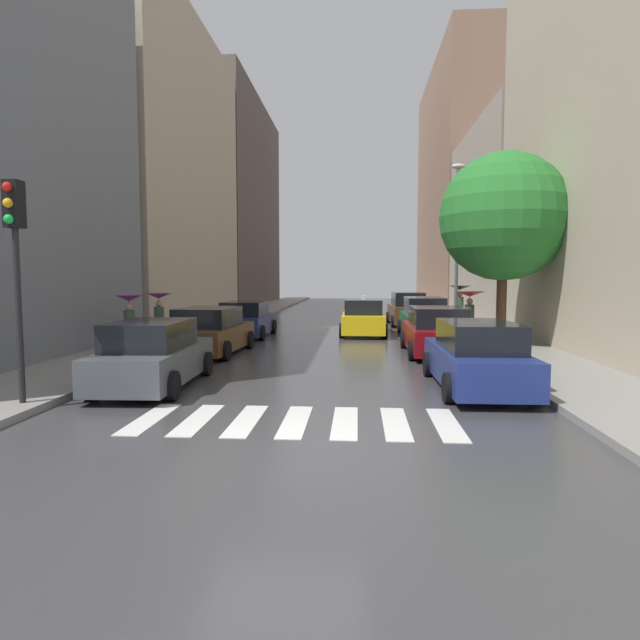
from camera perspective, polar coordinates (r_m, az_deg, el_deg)
name	(u,v)px	position (r m, az deg, el deg)	size (l,w,h in m)	color
ground_plane	(339,322)	(31.88, 2.02, -0.20)	(28.00, 72.00, 0.04)	#3A3A3C
sidewalk_left	(231,320)	(32.75, -9.42, 0.04)	(3.00, 72.00, 0.15)	gray
sidewalk_right	(449,321)	(32.30, 13.62, -0.09)	(3.00, 72.00, 0.15)	gray
crosswalk_stripes	(295,421)	(9.86, -2.64, -10.73)	(5.85, 2.20, 0.01)	silver
building_left_mid	(154,174)	(34.28, -17.31, 14.60)	(6.00, 17.30, 17.44)	#B2A38C
building_left_far	(232,205)	(53.17, -9.38, 12.01)	(6.00, 21.55, 19.17)	#564C47
building_right_mid	(519,224)	(35.54, 20.46, 9.57)	(6.00, 13.90, 11.80)	#9E9384
building_right_far	(462,188)	(54.18, 14.91, 13.44)	(6.00, 21.89, 22.29)	#8C6B56
parked_car_left_nearest	(153,356)	(13.33, -17.32, -3.66)	(2.09, 4.48, 1.59)	#474C51
parked_car_left_second	(210,332)	(18.62, -11.62, -1.27)	(2.33, 4.61, 1.60)	brown
parked_car_left_third	(246,320)	(23.82, -7.90, -0.01)	(2.21, 4.32, 1.56)	navy
parked_car_right_nearest	(476,357)	(13.00, 16.32, -3.84)	(2.02, 4.66, 1.59)	navy
parked_car_right_second	(437,332)	(18.54, 12.33, -1.27)	(2.16, 4.54, 1.62)	maroon
parked_car_right_third	(424,319)	(23.78, 10.97, 0.14)	(1.99, 4.74, 1.76)	#0C4C2D
parked_car_right_fourth	(407,310)	(29.70, 9.28, 1.06)	(2.12, 4.43, 1.81)	brown
taxi_midroad	(363,318)	(24.55, 4.62, 0.22)	(2.09, 4.68, 1.81)	yellow
pedestrian_foreground	(159,307)	(20.71, -16.78, 1.30)	(0.96, 0.96, 1.88)	brown
pedestrian_near_tree	(460,297)	(26.09, 14.66, 2.35)	(1.05, 1.05, 2.08)	gray
pedestrian_by_kerb	(470,303)	(21.55, 15.65, 1.73)	(1.15, 1.15, 1.92)	#38513D
pedestrian_far_side	(129,312)	(18.80, -19.66, 0.83)	(0.91, 0.91, 1.88)	black
street_tree_right	(504,217)	(20.73, 18.98, 10.32)	(4.61, 4.61, 6.95)	#513823
traffic_light_left_corner	(15,242)	(11.89, -29.73, 7.24)	(0.30, 0.42, 4.30)	black
lamp_post_right	(457,237)	(25.05, 14.39, 8.60)	(0.60, 0.28, 7.51)	#595B60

